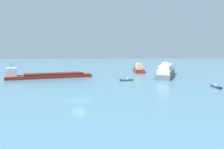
% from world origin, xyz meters
% --- Properties ---
extents(ground_plane, '(400.00, 400.00, 0.00)m').
position_xyz_m(ground_plane, '(0.00, 0.00, 0.00)').
color(ground_plane, teal).
extents(tugboat, '(4.01, 9.23, 5.30)m').
position_xyz_m(tugboat, '(21.01, 54.68, 1.38)').
color(tugboat, maroon).
rests_on(tugboat, ground).
extents(fishing_skiff, '(1.50, 4.86, 0.91)m').
position_xyz_m(fishing_skiff, '(34.94, 13.72, 0.24)').
color(fishing_skiff, navy).
rests_on(fishing_skiff, ground).
extents(white_riverboat, '(13.80, 25.54, 6.82)m').
position_xyz_m(white_riverboat, '(28.74, 39.67, 1.87)').
color(white_riverboat, slate).
rests_on(white_riverboat, ground).
extents(cargo_barge, '(29.65, 15.03, 5.70)m').
position_xyz_m(cargo_barge, '(-14.53, 37.14, 0.91)').
color(cargo_barge, maroon).
rests_on(cargo_barge, ground).
extents(small_motorboat, '(4.52, 2.53, 0.87)m').
position_xyz_m(small_motorboat, '(12.80, 28.75, 0.22)').
color(small_motorboat, '#19472D').
rests_on(small_motorboat, ground).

